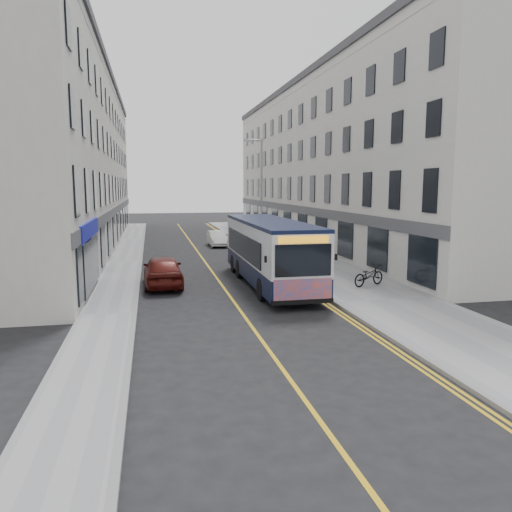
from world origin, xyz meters
name	(u,v)px	position (x,y,z in m)	size (l,w,h in m)	color
ground	(235,303)	(0.00, 0.00, 0.00)	(140.00, 140.00, 0.00)	black
pavement_east	(297,257)	(6.25, 12.00, 0.06)	(4.50, 64.00, 0.12)	gray
pavement_west	(125,262)	(-5.00, 12.00, 0.06)	(2.00, 64.00, 0.12)	gray
kerb_east	(264,258)	(4.00, 12.00, 0.07)	(0.18, 64.00, 0.13)	slate
kerb_west	(141,261)	(-4.00, 12.00, 0.07)	(0.18, 64.00, 0.13)	slate
road_centre_line	(204,260)	(0.00, 12.00, 0.00)	(0.12, 64.00, 0.01)	gold
road_dbl_yellow_inner	(258,259)	(3.55, 12.00, 0.00)	(0.10, 64.00, 0.01)	gold
road_dbl_yellow_outer	(261,259)	(3.75, 12.00, 0.00)	(0.10, 64.00, 0.01)	gold
terrace_east	(327,166)	(11.50, 21.00, 6.50)	(6.00, 46.00, 13.00)	silver
terrace_west	(74,163)	(-9.00, 21.00, 6.50)	(6.00, 46.00, 13.00)	beige
streetlamp	(260,192)	(4.17, 14.00, 4.38)	(1.32, 0.18, 8.00)	gray
city_bus	(270,250)	(2.30, 3.33, 1.73)	(2.54, 10.86, 3.15)	black
bicycle	(369,275)	(6.68, 1.60, 0.62)	(0.66, 1.90, 1.00)	black
pedestrian_near	(281,243)	(5.44, 13.15, 0.90)	(0.57, 0.37, 1.55)	olive
pedestrian_far	(302,237)	(7.44, 14.64, 1.12)	(0.98, 0.76, 2.01)	black
car_white	(217,238)	(1.86, 19.63, 0.61)	(1.29, 3.70, 1.22)	white
car_maroon	(163,271)	(-2.80, 4.10, 0.76)	(1.80, 4.48, 1.53)	#4F110D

